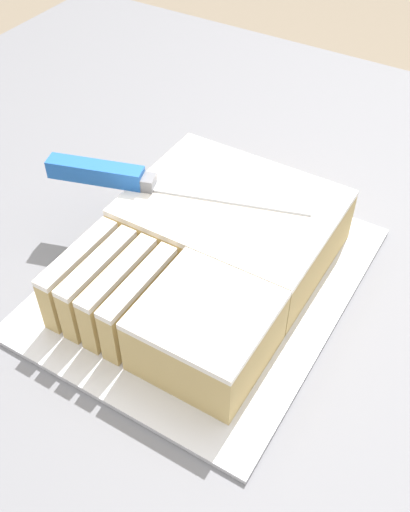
{
  "coord_description": "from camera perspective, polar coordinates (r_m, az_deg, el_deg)",
  "views": [
    {
      "loc": [
        0.21,
        -0.46,
        1.42
      ],
      "look_at": [
        -0.03,
        -0.06,
        0.95
      ],
      "focal_mm": 42.0,
      "sensor_mm": 36.0,
      "label": 1
    }
  ],
  "objects": [
    {
      "name": "knife",
      "position": [
        0.7,
        -8.24,
        7.48
      ],
      "size": [
        0.3,
        0.11,
        0.02
      ],
      "rotation": [
        0.0,
        0.0,
        0.3
      ],
      "color": "silver",
      "rests_on": "cake"
    },
    {
      "name": "countertop",
      "position": [
        1.09,
        3.34,
        -17.58
      ],
      "size": [
        1.4,
        1.1,
        0.91
      ],
      "color": "slate",
      "rests_on": "ground_plane"
    },
    {
      "name": "cake_board",
      "position": [
        0.69,
        -0.0,
        -2.29
      ],
      "size": [
        0.31,
        0.37,
        0.01
      ],
      "color": "silver",
      "rests_on": "countertop"
    },
    {
      "name": "cake",
      "position": [
        0.66,
        0.52,
        0.16
      ],
      "size": [
        0.23,
        0.3,
        0.07
      ],
      "color": "tan",
      "rests_on": "cake_board"
    }
  ]
}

